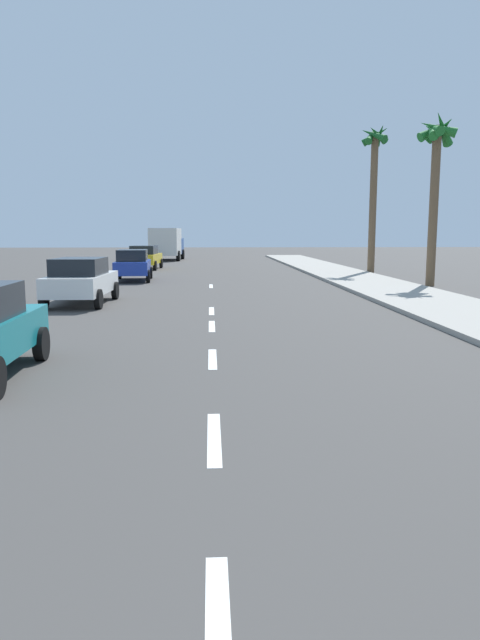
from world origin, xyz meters
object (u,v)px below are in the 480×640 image
object	(u,v)px
delivery_truck	(167,243)
palm_tree_distant	(374,168)
parked_car_white	(81,280)
parked_car_yellow	(145,257)
palm_tree_far	(436,156)
parked_car_blue	(133,264)

from	to	relation	value
delivery_truck	palm_tree_distant	bearing A→B (deg)	-49.64
parked_car_white	palm_tree_distant	distance (m)	20.76
parked_car_yellow	palm_tree_far	bearing A→B (deg)	-39.12
parked_car_white	delivery_truck	size ratio (longest dim) A/B	0.65
parked_car_white	palm_tree_distant	size ratio (longest dim) A/B	0.48
delivery_truck	palm_tree_distant	size ratio (longest dim) A/B	0.73
palm_tree_distant	parked_car_white	bearing A→B (deg)	-134.18
parked_car_yellow	palm_tree_distant	xyz separation A→B (m)	(13.96, -4.66, 5.30)
parked_car_white	parked_car_blue	distance (m)	9.67
parked_car_yellow	delivery_truck	bearing A→B (deg)	90.92
palm_tree_far	palm_tree_distant	bearing A→B (deg)	92.65
delivery_truck	palm_tree_distant	world-z (taller)	palm_tree_distant
parked_car_yellow	palm_tree_far	distance (m)	20.03
parked_car_white	parked_car_yellow	world-z (taller)	same
palm_tree_distant	palm_tree_far	bearing A→B (deg)	-87.35
palm_tree_far	parked_car_yellow	bearing A→B (deg)	137.67
parked_car_blue	palm_tree_distant	xyz separation A→B (m)	(13.51, 4.73, 5.30)
parked_car_blue	palm_tree_far	xyz separation A→B (m)	(13.90, -3.68, 4.92)
delivery_truck	palm_tree_far	world-z (taller)	palm_tree_far
palm_tree_far	palm_tree_distant	world-z (taller)	palm_tree_distant
parked_car_white	palm_tree_distant	xyz separation A→B (m)	(13.99, 14.39, 5.30)
parked_car_yellow	delivery_truck	world-z (taller)	delivery_truck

